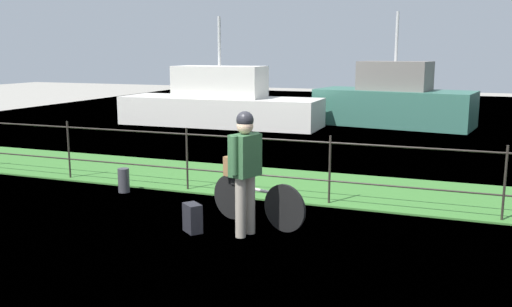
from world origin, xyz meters
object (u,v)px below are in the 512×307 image
bicycle_main (256,201)px  wooden_crate (238,166)px  moored_boat_near (394,102)px  cyclist_person (245,162)px  terrier_dog (239,152)px  backpack_on_paving (193,218)px  moored_boat_mid (220,104)px  mooring_bollard (124,180)px

bicycle_main → wooden_crate: wooden_crate is taller
moored_boat_near → cyclist_person: bearing=-92.1°
terrier_dog → backpack_on_paving: terrier_dog is taller
cyclist_person → backpack_on_paving: bearing=-169.1°
terrier_dog → moored_boat_mid: size_ratio=0.05×
bicycle_main → mooring_bollard: 2.98m
wooden_crate → mooring_bollard: 2.71m
moored_boat_near → mooring_bollard: bearing=-107.0°
terrier_dog → cyclist_person: (0.32, -0.58, -0.02)m
cyclist_person → moored_boat_mid: 11.35m
backpack_on_paving → moored_boat_mid: bearing=150.3°
moored_boat_mid → wooden_crate: bearing=-64.0°
bicycle_main → cyclist_person: cyclist_person is taller
wooden_crate → bicycle_main: bearing=-17.6°
terrier_dog → moored_boat_mid: 10.69m
wooden_crate → cyclist_person: size_ratio=0.22×
backpack_on_paving → moored_boat_near: (1.17, 12.33, 0.61)m
wooden_crate → moored_boat_mid: size_ratio=0.05×
bicycle_main → backpack_on_paving: size_ratio=3.91×
mooring_bollard → wooden_crate: bearing=-17.5°
wooden_crate → mooring_bollard: wooden_crate is taller
cyclist_person → backpack_on_paving: cyclist_person is taller
wooden_crate → terrier_dog: bearing=-17.6°
mooring_bollard → terrier_dog: bearing=-17.5°
wooden_crate → terrier_dog: size_ratio=1.12×
bicycle_main → moored_boat_mid: bearing=117.3°
bicycle_main → moored_boat_mid: moored_boat_mid is taller
bicycle_main → terrier_dog: size_ratio=4.82×
backpack_on_paving → moored_boat_near: moored_boat_near is taller
backpack_on_paving → moored_boat_near: bearing=122.3°
terrier_dog → cyclist_person: 0.66m
mooring_bollard → bicycle_main: bearing=-17.5°
backpack_on_paving → moored_boat_mid: 11.18m
bicycle_main → terrier_dog: bearing=162.4°
mooring_bollard → moored_boat_mid: (-2.15, 8.80, 0.51)m
cyclist_person → moored_boat_mid: moored_boat_mid is taller
cyclist_person → moored_boat_mid: (-5.02, 10.17, -0.28)m
moored_boat_near → moored_boat_mid: (-5.46, -2.02, -0.08)m
terrier_dog → mooring_bollard: (-2.54, 0.80, -0.81)m
mooring_bollard → moored_boat_near: size_ratio=0.08×
mooring_bollard → moored_boat_near: bearing=73.0°
wooden_crate → moored_boat_mid: bearing=116.0°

